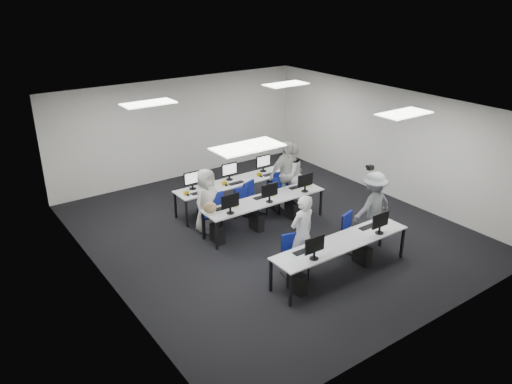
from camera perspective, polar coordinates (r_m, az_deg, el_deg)
room at (r=11.52m, az=1.65°, el=2.35°), size 9.00×9.02×3.00m
ceiling_panels at (r=11.09m, az=1.74°, el=9.56°), size 5.20×4.60×0.02m
desk_front at (r=10.22m, az=9.75°, el=-5.86°), size 3.20×0.70×0.73m
desk_mid at (r=11.98m, az=1.03°, el=-1.05°), size 3.20×0.70×0.73m
desk_back at (r=13.04m, az=-2.62°, el=0.98°), size 3.20×0.70×0.73m
equipment_front at (r=10.25m, az=8.93°, el=-7.79°), size 2.51×0.41×1.19m
equipment_mid at (r=12.00m, az=0.34°, el=-2.70°), size 2.91×0.41×1.19m
equipment_back at (r=13.27m, az=-1.94°, el=-0.11°), size 2.91×0.41×1.19m
chair_0 at (r=10.20m, az=4.41°, el=-8.22°), size 0.52×0.55×0.89m
chair_1 at (r=11.28m, az=11.01°, el=-5.37°), size 0.55×0.58×0.88m
chair_2 at (r=11.93m, az=-5.16°, el=-3.28°), size 0.59×0.62×0.94m
chair_3 at (r=12.71m, az=-0.13°, el=-1.54°), size 0.58×0.60×0.90m
chair_4 at (r=13.04m, az=2.96°, el=-0.98°), size 0.49×0.52×0.86m
chair_5 at (r=12.16m, az=-5.17°, el=-2.72°), size 0.52×0.55×0.95m
chair_6 at (r=12.76m, az=-2.03°, el=-1.56°), size 0.46×0.49×0.82m
chair_7 at (r=13.42m, az=2.46°, el=-0.08°), size 0.60×0.63×0.98m
handbag at (r=11.28m, az=-5.28°, el=-1.76°), size 0.36×0.30×0.25m
student_0 at (r=10.17m, az=5.27°, el=-4.74°), size 0.65×0.46×1.68m
student_1 at (r=13.20m, az=3.89°, el=1.97°), size 0.94×0.81×1.68m
student_2 at (r=11.84m, az=-5.70°, el=-0.95°), size 0.89×0.75×1.56m
student_3 at (r=13.05m, az=3.46°, el=1.99°), size 1.06×0.46×1.79m
photographer at (r=11.69m, az=13.20°, el=-1.57°), size 1.08×0.64×1.64m
dslr_camera at (r=11.48m, az=12.94°, el=2.72°), size 0.14×0.18×0.10m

